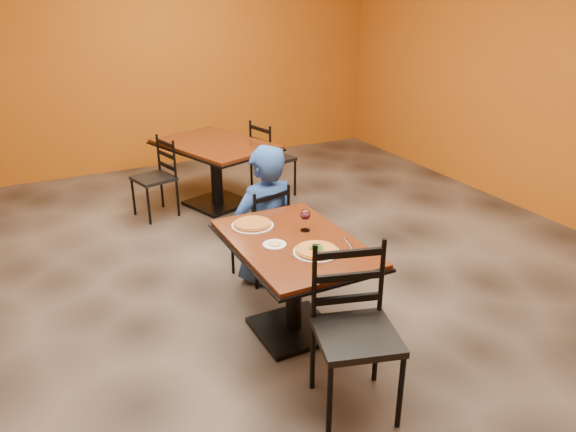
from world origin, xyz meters
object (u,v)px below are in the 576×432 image
diner (265,214)px  plate_main (316,252)px  chair_main_far (260,231)px  chair_second_left (154,179)px  pizza_main (316,250)px  side_plate (275,245)px  table_main (294,265)px  pizza_far (253,224)px  chair_main_near (357,337)px  chair_second_right (273,159)px  table_second (216,159)px  plate_far (253,226)px  wine_glass (305,219)px

diner → plate_main: diner is taller
chair_main_far → chair_second_left: chair_second_left is taller
pizza_main → side_plate: (-0.20, 0.23, -0.02)m
table_main → pizza_far: (-0.16, 0.36, 0.21)m
chair_main_near → chair_second_right: chair_main_near is taller
chair_main_far → pizza_main: chair_main_far is taller
chair_second_right → side_plate: chair_second_right is taller
table_second → chair_second_left: bearing=180.0°
pizza_main → chair_second_right: bearing=70.1°
chair_second_left → plate_main: (0.39, -2.91, 0.32)m
plate_main → pizza_far: size_ratio=1.11×
table_main → chair_second_left: 2.70m
chair_main_near → chair_second_right: 3.71m
chair_main_near → plate_far: size_ratio=3.29×
chair_main_far → plate_far: bearing=48.7°
plate_far → pizza_far: size_ratio=1.11×
chair_main_near → table_second: bearing=99.5°
table_main → plate_main: 0.31m
chair_main_near → chair_main_far: 1.78m
table_main → pizza_far: bearing=113.9°
chair_main_far → plate_far: size_ratio=2.77×
chair_main_near → chair_main_far: size_ratio=1.19×
table_second → side_plate: size_ratio=9.93×
table_main → chair_main_near: bearing=-92.4°
plate_main → wine_glass: wine_glass is taller
plate_main → wine_glass: 0.37m
pizza_far → diner: bearing=57.1°
table_main → table_second: same height
chair_main_near → pizza_far: size_ratio=3.65×
pizza_main → plate_far: bearing=109.2°
chair_second_right → diner: size_ratio=0.77×
plate_main → pizza_main: pizza_main is taller
plate_far → wine_glass: size_ratio=1.72×
plate_main → side_plate: 0.30m
chair_second_right → wine_glass: bearing=146.4°
wine_glass → side_plate: bearing=-158.2°
table_second → chair_main_near: (-0.41, -3.54, -0.05)m
table_main → chair_second_left: (-0.34, 2.67, -0.12)m
chair_second_right → pizza_far: bearing=138.3°
table_second → wine_glass: wine_glass is taller
table_second → chair_second_left: chair_second_left is taller
diner → plate_far: diner is taller
table_second → wine_glass: 2.58m
pizza_main → pizza_far: 0.62m
plate_main → diner: bearing=83.8°
table_second → pizza_main: pizza_main is taller
diner → side_plate: diner is taller
table_second → chair_second_left: (-0.72, 0.00, -0.13)m
chair_main_near → plate_far: 1.25m
table_main → table_second: 2.70m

